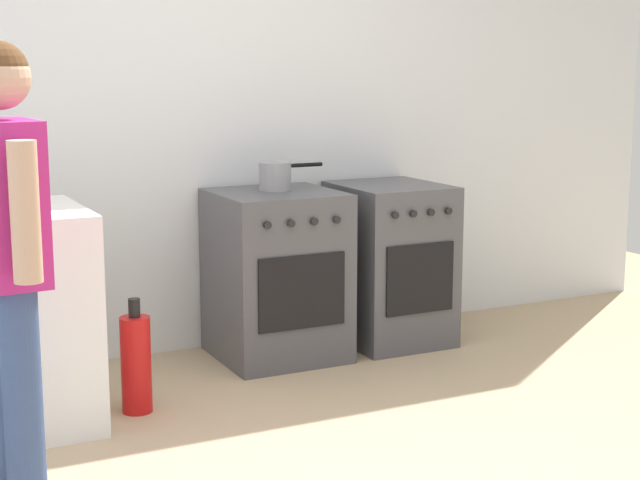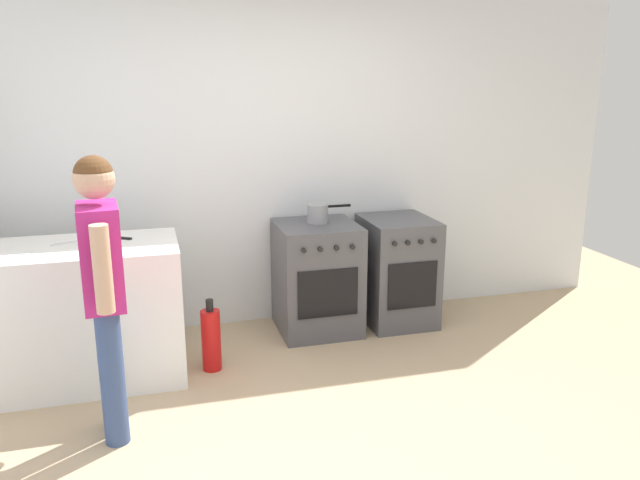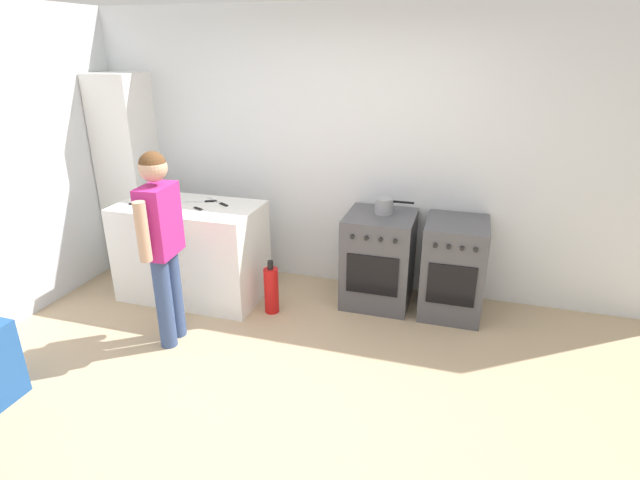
# 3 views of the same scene
# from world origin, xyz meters

# --- Properties ---
(ground_plane) EXTENTS (8.00, 8.00, 0.00)m
(ground_plane) POSITION_xyz_m (0.00, 0.00, 0.00)
(ground_plane) COLOR tan
(back_wall) EXTENTS (6.00, 0.10, 2.60)m
(back_wall) POSITION_xyz_m (0.00, 1.95, 1.30)
(back_wall) COLOR silver
(back_wall) RESTS_ON ground
(counter_unit) EXTENTS (1.30, 0.70, 0.90)m
(counter_unit) POSITION_xyz_m (-1.35, 1.20, 0.45)
(counter_unit) COLOR white
(counter_unit) RESTS_ON ground
(oven_left) EXTENTS (0.60, 0.62, 0.85)m
(oven_left) POSITION_xyz_m (0.35, 1.58, 0.43)
(oven_left) COLOR #4C4C51
(oven_left) RESTS_ON ground
(oven_right) EXTENTS (0.52, 0.62, 0.85)m
(oven_right) POSITION_xyz_m (1.01, 1.58, 0.43)
(oven_right) COLOR #4C4C51
(oven_right) RESTS_ON ground
(pot) EXTENTS (0.34, 0.16, 0.14)m
(pot) POSITION_xyz_m (0.37, 1.62, 0.92)
(pot) COLOR gray
(pot) RESTS_ON oven_left
(knife_carving) EXTENTS (0.30, 0.20, 0.01)m
(knife_carving) POSITION_xyz_m (-1.12, 1.35, 0.90)
(knife_carving) COLOR silver
(knife_carving) RESTS_ON counter_unit
(knife_paring) EXTENTS (0.20, 0.12, 0.01)m
(knife_paring) POSITION_xyz_m (-1.17, 1.11, 0.91)
(knife_paring) COLOR silver
(knife_paring) RESTS_ON counter_unit
(knife_bread) EXTENTS (0.33, 0.17, 0.01)m
(knife_bread) POSITION_xyz_m (-1.29, 1.32, 0.90)
(knife_bread) COLOR silver
(knife_bread) RESTS_ON counter_unit
(knife_chef) EXTENTS (0.31, 0.05, 0.01)m
(knife_chef) POSITION_xyz_m (-1.72, 1.08, 0.90)
(knife_chef) COLOR silver
(knife_chef) RESTS_ON counter_unit
(person) EXTENTS (0.23, 0.57, 1.55)m
(person) POSITION_xyz_m (-1.12, 0.44, 0.91)
(person) COLOR #384C7A
(person) RESTS_ON ground
(fire_extinguisher) EXTENTS (0.13, 0.13, 0.50)m
(fire_extinguisher) POSITION_xyz_m (-0.52, 1.10, 0.22)
(fire_extinguisher) COLOR red
(fire_extinguisher) RESTS_ON ground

